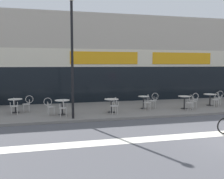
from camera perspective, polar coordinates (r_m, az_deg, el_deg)
sidewalk_slab at (r=16.47m, az=10.59°, el=-3.78°), size 40.00×5.50×0.12m
storefront_facade at (r=20.62m, az=5.13°, el=6.48°), size 40.00×4.06×6.13m
bistro_table_0 at (r=14.86m, az=-20.31°, el=-2.74°), size 0.73×0.73×0.74m
bistro_table_1 at (r=13.62m, az=-10.77°, el=-3.15°), size 0.75×0.75×0.76m
bistro_table_2 at (r=14.03m, az=-0.12°, el=-2.89°), size 0.76×0.76×0.73m
bistro_table_3 at (r=15.34m, az=6.88°, el=-2.24°), size 0.63×0.63×0.73m
bistro_table_4 at (r=15.71m, az=15.49°, el=-2.15°), size 0.73×0.73×0.74m
bistro_table_5 at (r=17.51m, az=20.56°, el=-1.58°), size 0.77×0.77×0.72m
cafe_chair_0_near at (r=14.24m, az=-20.54°, el=-3.14°), size 0.41×0.58×0.90m
cafe_chair_0_side at (r=14.81m, az=-17.89°, el=-2.73°), size 0.59×0.43×0.90m
cafe_chair_1_near at (r=13.01m, az=-10.57°, el=-3.68°), size 0.41×0.58×0.90m
cafe_chair_1_side at (r=13.59m, az=-13.40°, el=-3.34°), size 0.59×0.44×0.90m
cafe_chair_2_near at (r=13.43m, az=0.58°, el=-3.29°), size 0.44×0.59×0.90m
cafe_chair_3_near at (r=14.76m, az=7.74°, el=-2.54°), size 0.44×0.60×0.90m
cafe_chair_3_side at (r=15.57m, az=9.03°, el=-2.14°), size 0.58×0.42×0.90m
cafe_chair_4_near at (r=15.18m, az=16.63°, el=-2.50°), size 0.45×0.60×0.90m
cafe_chair_4_side at (r=16.04m, az=17.42°, el=-2.10°), size 0.58×0.41×0.90m
cafe_chair_5_near at (r=17.00m, az=21.74°, el=-1.82°), size 0.45×0.60×0.90m
cafe_chair_5_side at (r=17.87m, az=22.22°, el=-1.50°), size 0.60×0.45×0.90m
lamp_post at (r=12.48m, az=-8.69°, el=8.64°), size 0.26×0.26×5.72m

